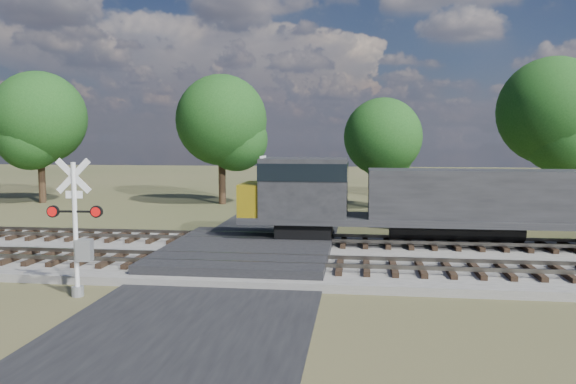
# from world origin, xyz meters

# --- Properties ---
(ground) EXTENTS (160.00, 160.00, 0.00)m
(ground) POSITION_xyz_m (0.00, 0.00, 0.00)
(ground) COLOR #404826
(ground) RESTS_ON ground
(ballast_bed) EXTENTS (140.00, 10.00, 0.30)m
(ballast_bed) POSITION_xyz_m (10.00, 0.50, 0.15)
(ballast_bed) COLOR gray
(ballast_bed) RESTS_ON ground
(road) EXTENTS (7.00, 60.00, 0.08)m
(road) POSITION_xyz_m (0.00, 0.00, 0.04)
(road) COLOR black
(road) RESTS_ON ground
(crossing_panel) EXTENTS (7.00, 9.00, 0.62)m
(crossing_panel) POSITION_xyz_m (0.00, 0.50, 0.32)
(crossing_panel) COLOR #262628
(crossing_panel) RESTS_ON ground
(track_near) EXTENTS (140.00, 2.60, 0.33)m
(track_near) POSITION_xyz_m (3.12, -2.00, 0.41)
(track_near) COLOR black
(track_near) RESTS_ON ballast_bed
(track_far) EXTENTS (140.00, 2.60, 0.33)m
(track_far) POSITION_xyz_m (3.12, 3.00, 0.41)
(track_far) COLOR black
(track_far) RESTS_ON ballast_bed
(crossing_signal_near) EXTENTS (1.84, 0.41, 4.55)m
(crossing_signal_near) POSITION_xyz_m (-4.38, -5.84, 1.89)
(crossing_signal_near) COLOR silver
(crossing_signal_near) RESTS_ON ground
(crossing_signal_far) EXTENTS (1.59, 0.35, 3.95)m
(crossing_signal_far) POSITION_xyz_m (2.95, 7.24, 1.64)
(crossing_signal_far) COLOR silver
(crossing_signal_far) RESTS_ON ground
(equipment_shed) EXTENTS (5.62, 5.62, 3.30)m
(equipment_shed) POSITION_xyz_m (10.52, 9.94, 1.67)
(equipment_shed) COLOR #4F2D21
(equipment_shed) RESTS_ON ground
(treeline) EXTENTS (81.77, 9.57, 10.89)m
(treeline) POSITION_xyz_m (7.99, 19.72, 6.46)
(treeline) COLOR black
(treeline) RESTS_ON ground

